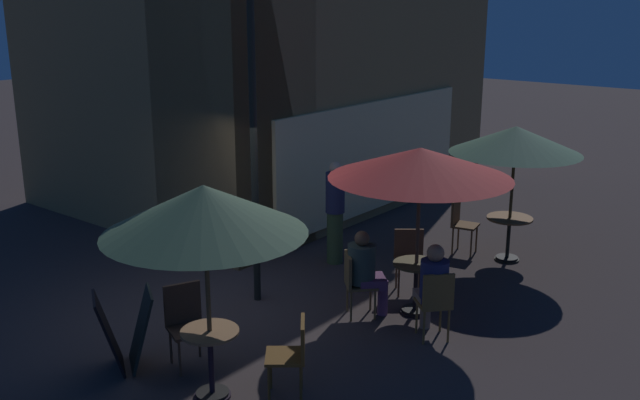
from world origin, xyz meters
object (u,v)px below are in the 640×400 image
(cafe_chair_3, at_px, (409,254))
(patron_seated_0, at_px, (433,284))
(street_lamp_near_corner, at_px, (252,57))
(patio_umbrella_0, at_px, (204,210))
(cafe_table_0, at_px, (211,353))
(cafe_chair_2, at_px, (436,300))
(cafe_table_1, at_px, (416,279))
(cafe_chair_4, at_px, (355,279))
(patron_standing_2, at_px, (335,212))
(cafe_chair_1, at_px, (293,350))
(cafe_table_2, at_px, (509,229))
(cafe_chair_0, at_px, (186,318))
(menu_sandwich_board, at_px, (125,331))
(patron_seated_1, at_px, (365,268))
(cafe_chair_5, at_px, (461,221))
(patio_umbrella_1, at_px, (420,164))
(patio_umbrella_2, at_px, (516,140))

(cafe_chair_3, bearing_deg, patron_seated_0, 4.43)
(street_lamp_near_corner, distance_m, patio_umbrella_0, 2.95)
(cafe_table_0, height_order, cafe_chair_2, cafe_chair_2)
(street_lamp_near_corner, bearing_deg, cafe_table_1, -62.94)
(cafe_table_1, relative_size, cafe_chair_4, 0.82)
(patio_umbrella_0, bearing_deg, patron_standing_2, 19.88)
(cafe_chair_1, bearing_deg, cafe_table_1, -127.07)
(cafe_table_0, xyz_separation_m, cafe_table_2, (5.96, -0.67, 0.01))
(cafe_table_2, bearing_deg, cafe_table_1, 177.87)
(cafe_chair_0, relative_size, cafe_chair_1, 1.09)
(cafe_chair_3, xyz_separation_m, cafe_chair_4, (-1.22, 0.09, -0.03))
(cafe_chair_0, bearing_deg, cafe_table_0, -0.00)
(patio_umbrella_0, relative_size, cafe_chair_1, 2.67)
(cafe_chair_3, height_order, patron_standing_2, patron_standing_2)
(menu_sandwich_board, height_order, cafe_table_1, menu_sandwich_board)
(cafe_table_2, relative_size, patron_seated_0, 0.59)
(cafe_chair_1, relative_size, patron_seated_1, 0.74)
(patron_seated_1, xyz_separation_m, patron_standing_2, (1.37, 1.56, 0.17))
(cafe_chair_4, bearing_deg, patio_umbrella_0, -135.25)
(cafe_chair_5, xyz_separation_m, patron_standing_2, (-1.70, 1.36, 0.29))
(patio_umbrella_0, bearing_deg, patron_seated_1, -1.65)
(street_lamp_near_corner, bearing_deg, cafe_chair_0, -161.16)
(patio_umbrella_1, xyz_separation_m, patron_standing_2, (0.86, 2.05, -1.25))
(street_lamp_near_corner, bearing_deg, cafe_chair_1, -128.11)
(cafe_table_1, bearing_deg, cafe_chair_1, -177.64)
(cafe_chair_2, bearing_deg, patio_umbrella_0, 107.81)
(menu_sandwich_board, height_order, patio_umbrella_1, patio_umbrella_1)
(cafe_chair_5, bearing_deg, cafe_chair_0, -108.16)
(menu_sandwich_board, relative_size, patio_umbrella_2, 0.41)
(cafe_table_0, bearing_deg, cafe_table_1, -9.99)
(cafe_chair_0, bearing_deg, patio_umbrella_2, 98.91)
(street_lamp_near_corner, bearing_deg, patio_umbrella_0, -147.17)
(cafe_chair_2, bearing_deg, cafe_chair_5, -24.93)
(cafe_chair_2, xyz_separation_m, patron_seated_0, (0.09, 0.10, 0.15))
(street_lamp_near_corner, height_order, cafe_chair_3, street_lamp_near_corner)
(cafe_table_0, xyz_separation_m, patron_seated_1, (2.73, -0.08, 0.16))
(cafe_table_1, height_order, cafe_chair_4, cafe_chair_4)
(menu_sandwich_board, xyz_separation_m, cafe_chair_4, (2.82, -1.23, 0.06))
(cafe_table_1, bearing_deg, cafe_table_0, 170.01)
(patio_umbrella_1, bearing_deg, cafe_table_1, 0.00)
(cafe_table_0, height_order, patron_standing_2, patron_standing_2)
(menu_sandwich_board, height_order, cafe_chair_2, same)
(cafe_table_0, bearing_deg, menu_sandwich_board, 98.37)
(street_lamp_near_corner, distance_m, cafe_chair_2, 3.92)
(patio_umbrella_1, height_order, patron_standing_2, patio_umbrella_1)
(street_lamp_near_corner, distance_m, patron_seated_0, 3.76)
(cafe_table_2, bearing_deg, patron_seated_1, 169.59)
(cafe_chair_3, bearing_deg, cafe_chair_0, -52.37)
(cafe_table_0, xyz_separation_m, patio_umbrella_1, (3.24, -0.57, 1.58))
(cafe_table_0, distance_m, patron_standing_2, 4.37)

